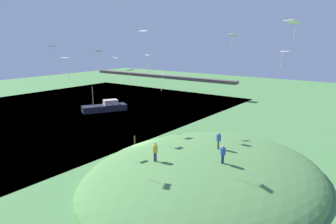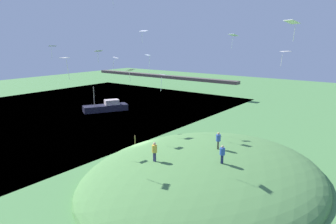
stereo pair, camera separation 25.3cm
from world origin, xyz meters
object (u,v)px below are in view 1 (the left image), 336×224
Objects in this scene: person_near_shore at (223,152)px; kite_15 at (292,23)px; kite_9 at (130,70)px; kite_10 at (233,35)px; person_with_child at (155,150)px; kite_13 at (285,52)px; boat_on_lake at (105,107)px; kite_3 at (165,76)px; kite_1 at (115,58)px; person_walking_path at (219,139)px; kite_11 at (52,47)px; mooring_post at (135,141)px; kite_0 at (65,60)px; kite_6 at (148,57)px; kite_12 at (98,52)px; kite_4 at (143,32)px.

kite_15 is at bearing -52.56° from person_near_shore.
kite_9 is 12.65m from kite_10.
person_with_child is 15.36m from kite_13.
kite_10 is (-0.39, 15.03, 9.62)m from person_with_child.
kite_3 is at bearing -93.77° from boat_on_lake.
person_with_child is 17.51m from kite_1.
person_walking_path is at bearing 67.01° from person_with_child.
kite_13 reaches higher than kite_3.
kite_9 is 1.05× the size of kite_11.
kite_1 is at bearing 157.89° from mooring_post.
person_with_child is 0.93× the size of kite_0.
person_walking_path is 12.12m from mooring_post.
kite_12 reaches higher than kite_6.
kite_9 is 1.07× the size of mooring_post.
kite_0 is at bearing -84.01° from kite_4.
boat_on_lake is 5.40× the size of kite_13.
kite_6 is (-11.58, 3.57, 6.96)m from person_walking_path.
mooring_post is at bearing -22.11° from kite_1.
kite_10 is at bearing 52.62° from kite_12.
kite_12 is at bearing -57.52° from kite_1.
kite_4 reaches higher than person_near_shore.
kite_12 is 0.90× the size of kite_13.
person_walking_path reaches higher than person_with_child.
kite_13 reaches higher than kite_12.
kite_12 is (-1.04, -3.64, 2.18)m from kite_9.
kite_4 is 5.56m from kite_12.
kite_3 is 0.95× the size of kite_13.
kite_11 is at bearing -123.94° from kite_10.
kite_6 is (-0.88, 1.73, -2.90)m from kite_4.
kite_15 is (8.27, 4.96, 4.11)m from kite_3.
person_near_shore is at bearing 35.59° from person_with_child.
kite_9 is at bearing 75.91° from person_near_shore.
kite_12 is at bearing -127.38° from kite_10.
kite_1 is at bearing 120.01° from kite_0.
kite_10 is at bearing 25.68° from kite_1.
mooring_post is at bearing 62.32° from kite_9.
kite_1 is at bearing 122.48° from kite_12.
boat_on_lake is at bearing 52.26° from person_walking_path.
kite_1 is 14.90m from kite_10.
kite_10 reaches higher than kite_0.
kite_11 reaches higher than person_with_child.
kite_15 reaches higher than kite_0.
person_near_shore is at bearing -143.13° from kite_15.
kite_0 is 1.38× the size of kite_11.
kite_11 is 1.01× the size of kite_12.
kite_12 is at bearing 90.76° from person_near_shore.
kite_10 reaches higher than person_walking_path.
kite_12 is at bearing 170.74° from person_with_child.
kite_15 is 21.82m from mooring_post.
kite_1 is 1.18× the size of kite_3.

